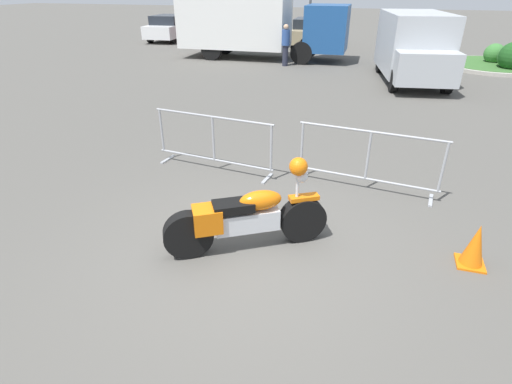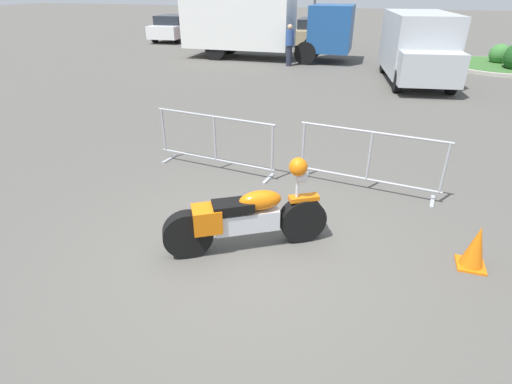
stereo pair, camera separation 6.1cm
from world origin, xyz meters
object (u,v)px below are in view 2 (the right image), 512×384
object	(u,v)px
parked_car_white	(175,28)
parked_car_green	(266,29)
motorcycle	(247,217)
delivery_van	(418,46)
parked_car_maroon	(219,30)
traffic_cone	(476,247)
crowd_barrier_near	(215,142)
crowd_barrier_far	(369,160)
pedestrian	(289,44)
box_truck	(257,21)
parked_car_tan	(314,32)

from	to	relation	value
parked_car_white	parked_car_green	xyz separation A→B (m)	(5.81, 0.45, 0.03)
motorcycle	delivery_van	bearing A→B (deg)	47.35
parked_car_maroon	traffic_cone	bearing A→B (deg)	-153.39
crowd_barrier_near	crowd_barrier_far	distance (m)	2.82
delivery_van	parked_car_white	xyz separation A→B (m)	(-13.92, 7.94, -0.49)
parked_car_maroon	pedestrian	world-z (taller)	pedestrian
motorcycle	box_truck	xyz separation A→B (m)	(-4.55, 14.76, 1.16)
motorcycle	pedestrian	world-z (taller)	pedestrian
parked_car_green	parked_car_maroon	bearing A→B (deg)	92.62
parked_car_green	pedestrian	bearing A→B (deg)	-159.97
crowd_barrier_near	delivery_van	world-z (taller)	delivery_van
crowd_barrier_far	delivery_van	size ratio (longest dim) A/B	0.46
crowd_barrier_far	parked_car_green	distance (m)	19.24
motorcycle	crowd_barrier_near	distance (m)	2.67
crowd_barrier_near	delivery_van	size ratio (longest dim) A/B	0.46
traffic_cone	delivery_van	bearing A→B (deg)	92.39
motorcycle	parked_car_green	xyz separation A→B (m)	(-5.72, 20.13, 0.30)
crowd_barrier_near	parked_car_green	distance (m)	18.39
delivery_van	traffic_cone	distance (m)	11.31
crowd_barrier_far	parked_car_maroon	world-z (taller)	parked_car_maroon
box_truck	parked_car_maroon	xyz separation A→B (m)	(-4.07, 5.03, -0.95)
crowd_barrier_far	box_truck	bearing A→B (deg)	115.50
parked_car_white	pedestrian	world-z (taller)	pedestrian
box_truck	crowd_barrier_far	bearing A→B (deg)	-66.03
box_truck	parked_car_green	world-z (taller)	box_truck
crowd_barrier_far	delivery_van	bearing A→B (deg)	84.11
crowd_barrier_near	parked_car_tan	xyz separation A→B (m)	(-1.40, 17.64, 0.18)
delivery_van	traffic_cone	size ratio (longest dim) A/B	8.90
parked_car_white	traffic_cone	size ratio (longest dim) A/B	7.56
crowd_barrier_near	traffic_cone	world-z (taller)	crowd_barrier_near
crowd_barrier_near	pedestrian	bearing A→B (deg)	96.43
delivery_van	pedestrian	bearing A→B (deg)	-116.45
delivery_van	pedestrian	distance (m)	5.29
box_truck	parked_car_tan	world-z (taller)	box_truck
crowd_barrier_far	traffic_cone	bearing A→B (deg)	-50.91
traffic_cone	box_truck	bearing A→B (deg)	117.42
traffic_cone	crowd_barrier_far	bearing A→B (deg)	129.09
crowd_barrier_near	motorcycle	bearing A→B (deg)	-58.04
parked_car_tan	parked_car_green	bearing A→B (deg)	81.32
crowd_barrier_far	box_truck	world-z (taller)	box_truck
motorcycle	parked_car_tan	bearing A→B (deg)	66.90
crowd_barrier_near	traffic_cone	distance (m)	4.64
crowd_barrier_far	parked_car_white	bearing A→B (deg)	126.61
parked_car_maroon	parked_car_tan	distance (m)	5.81
parked_car_green	traffic_cone	size ratio (longest dim) A/B	7.84
box_truck	parked_car_green	bearing A→B (deg)	100.73
box_truck	parked_car_green	size ratio (longest dim) A/B	1.68
motorcycle	parked_car_maroon	world-z (taller)	parked_car_maroon
box_truck	parked_car_maroon	size ratio (longest dim) A/B	1.89
box_truck	pedestrian	xyz separation A→B (m)	(1.90, -1.46, -0.72)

